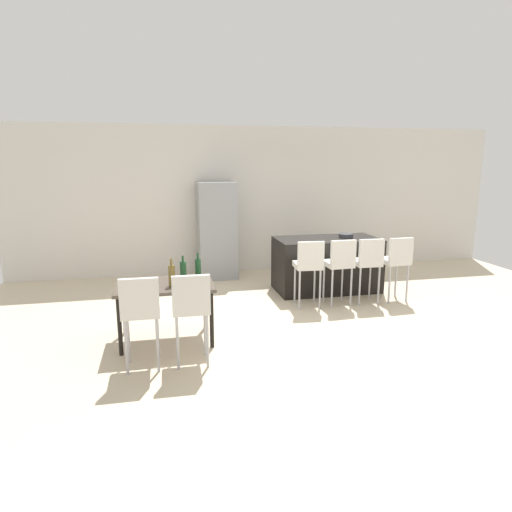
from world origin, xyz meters
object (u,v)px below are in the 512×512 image
at_px(bar_chair_middle, 340,262).
at_px(refrigerator, 217,230).
at_px(dining_chair_near, 140,308).
at_px(wine_bottle_left, 172,275).
at_px(bar_chair_right, 368,260).
at_px(bar_chair_left, 309,263).
at_px(dining_table, 165,290).
at_px(bar_chair_far, 397,259).
at_px(wine_glass_right, 194,278).
at_px(fruit_bowl, 346,236).
at_px(kitchen_island, 326,264).
at_px(wine_bottle_end, 183,271).
at_px(wine_glass_middle, 176,280).
at_px(dining_chair_far, 191,305).
at_px(wine_bottle_far, 198,267).

xyz_separation_m(bar_chair_middle, refrigerator, (-1.63, 2.16, 0.22)).
distance_m(dining_chair_near, wine_bottle_left, 0.75).
bearing_deg(bar_chair_right, wine_bottle_left, -162.06).
xyz_separation_m(bar_chair_left, bar_chair_right, (0.97, -0.00, 0.00)).
xyz_separation_m(dining_table, dining_chair_near, (-0.27, -0.77, 0.04)).
height_order(bar_chair_middle, bar_chair_far, same).
bearing_deg(dining_chair_near, wine_glass_right, 39.21).
relative_size(wine_glass_right, fruit_bowl, 0.70).
relative_size(kitchen_island, fruit_bowl, 7.06).
xyz_separation_m(kitchen_island, bar_chair_far, (0.85, -0.83, 0.24)).
height_order(dining_table, wine_bottle_end, wine_bottle_end).
relative_size(bar_chair_middle, wine_glass_right, 6.03).
distance_m(dining_chair_near, wine_glass_middle, 0.62).
distance_m(kitchen_island, dining_chair_far, 3.52).
relative_size(bar_chair_left, wine_bottle_far, 3.37).
xyz_separation_m(refrigerator, fruit_bowl, (2.07, -1.34, 0.04)).
height_order(wine_bottle_end, fruit_bowl, wine_bottle_end).
relative_size(kitchen_island, bar_chair_middle, 1.68).
xyz_separation_m(bar_chair_left, dining_chair_far, (-1.90, -1.63, 0.00)).
bearing_deg(wine_glass_middle, dining_table, 112.11).
xyz_separation_m(dining_chair_far, wine_bottle_left, (-0.18, 0.64, 0.17)).
distance_m(wine_glass_right, refrigerator, 3.37).
xyz_separation_m(dining_table, refrigerator, (1.05, 3.02, 0.26)).
xyz_separation_m(bar_chair_middle, wine_glass_right, (-2.34, -1.14, 0.17)).
bearing_deg(bar_chair_right, fruit_bowl, 91.57).
bearing_deg(bar_chair_middle, bar_chair_left, 179.99).
distance_m(wine_bottle_left, wine_glass_middle, 0.21).
distance_m(bar_chair_far, wine_bottle_left, 3.69).
bearing_deg(refrigerator, dining_chair_far, -101.65).
bearing_deg(bar_chair_left, wine_bottle_left, -154.57).
height_order(dining_table, wine_glass_middle, wine_glass_middle).
bearing_deg(wine_glass_middle, wine_bottle_far, 62.94).
height_order(bar_chair_left, bar_chair_right, same).
bearing_deg(wine_bottle_far, bar_chair_far, 10.57).
xyz_separation_m(wine_bottle_far, wine_bottle_end, (-0.20, -0.22, 0.01)).
height_order(bar_chair_far, wine_glass_middle, bar_chair_far).
distance_m(bar_chair_left, bar_chair_far, 1.47).
xyz_separation_m(bar_chair_left, dining_chair_near, (-2.43, -1.63, 0.00)).
bearing_deg(wine_bottle_far, wine_bottle_left, -131.75).
xyz_separation_m(dining_chair_near, wine_bottle_end, (0.50, 0.81, 0.17)).
height_order(dining_chair_near, wine_glass_middle, dining_chair_near).
height_order(bar_chair_right, wine_bottle_end, wine_bottle_end).
bearing_deg(dining_chair_far, wine_bottle_end, 92.28).
bearing_deg(dining_table, dining_chair_near, -109.14).
height_order(bar_chair_middle, wine_bottle_far, wine_bottle_far).
relative_size(dining_chair_far, wine_glass_middle, 6.03).
bearing_deg(wine_bottle_far, dining_chair_far, -99.39).
distance_m(wine_bottle_left, fruit_bowl, 3.53).
bearing_deg(kitchen_island, dining_chair_far, -135.67).
bearing_deg(dining_table, bar_chair_far, 13.32).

